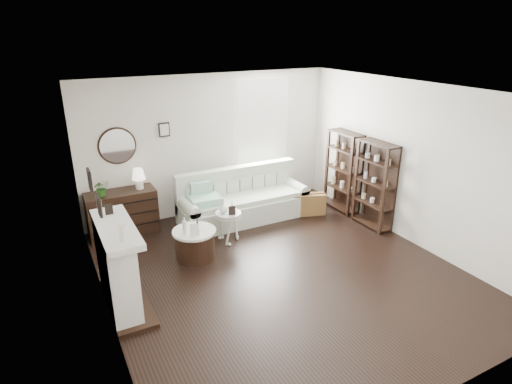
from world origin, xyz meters
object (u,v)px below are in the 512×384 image
sofa (243,202)px  drum_table (195,244)px  pedestal_table (228,215)px  dresser (122,213)px

sofa → drum_table: bearing=-142.7°
pedestal_table → sofa: bearing=50.1°
dresser → drum_table: 1.66m
sofa → drum_table: sofa is taller
dresser → pedestal_table: 1.94m
sofa → pedestal_table: 1.03m
dresser → pedestal_table: (1.54, -1.17, 0.10)m
sofa → dresser: bearing=169.8°
sofa → drum_table: (-1.36, -1.03, -0.08)m
drum_table → sofa: bearing=37.3°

